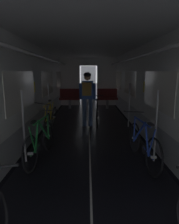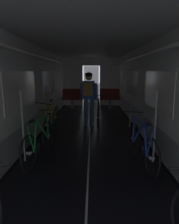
% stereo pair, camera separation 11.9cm
% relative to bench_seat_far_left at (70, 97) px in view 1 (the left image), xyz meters
% --- Properties ---
extents(train_car_shell, '(3.14, 12.34, 2.57)m').
position_rel_bench_seat_far_left_xyz_m(train_car_shell, '(0.90, -4.47, 1.13)').
color(train_car_shell, black).
rests_on(train_car_shell, ground).
extents(bench_seat_far_left, '(0.98, 0.51, 0.95)m').
position_rel_bench_seat_far_left_xyz_m(bench_seat_far_left, '(0.00, 0.00, 0.00)').
color(bench_seat_far_left, gray).
rests_on(bench_seat_far_left, ground).
extents(bench_seat_far_right, '(0.98, 0.51, 0.95)m').
position_rel_bench_seat_far_left_xyz_m(bench_seat_far_right, '(1.80, 0.00, 0.00)').
color(bench_seat_far_right, gray).
rests_on(bench_seat_far_right, ground).
extents(bicycle_yellow, '(0.44, 1.69, 0.96)m').
position_rel_bench_seat_far_left_xyz_m(bicycle_yellow, '(-0.25, -3.90, -0.19)').
color(bicycle_yellow, black).
rests_on(bicycle_yellow, ground).
extents(bicycle_green, '(0.45, 1.69, 0.95)m').
position_rel_bench_seat_far_left_xyz_m(bicycle_green, '(-0.09, -5.89, -0.18)').
color(bicycle_green, black).
rests_on(bicycle_green, ground).
extents(bicycle_blue, '(0.44, 1.69, 0.94)m').
position_rel_bench_seat_far_left_xyz_m(bicycle_blue, '(1.91, -6.06, -0.18)').
color(bicycle_blue, black).
rests_on(bicycle_blue, ground).
extents(person_cyclist_aisle, '(0.55, 0.41, 1.73)m').
position_rel_bench_seat_far_left_xyz_m(person_cyclist_aisle, '(0.85, -3.31, 0.50)').
color(person_cyclist_aisle, '#384C75').
rests_on(person_cyclist_aisle, ground).
extents(bicycle_black_in_aisle, '(0.44, 1.69, 0.93)m').
position_rel_bench_seat_far_left_xyz_m(bicycle_black_in_aisle, '(1.17, -3.05, -0.18)').
color(bicycle_black_in_aisle, black).
rests_on(bicycle_black_in_aisle, ground).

